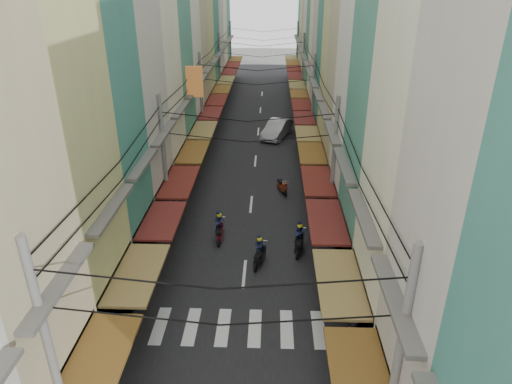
% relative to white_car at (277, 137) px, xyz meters
% --- Properties ---
extents(ground, '(160.00, 160.00, 0.00)m').
position_rel_white_car_xyz_m(ground, '(-1.83, -20.41, 0.00)').
color(ground, slate).
rests_on(ground, ground).
extents(road, '(10.00, 80.00, 0.02)m').
position_rel_white_car_xyz_m(road, '(-1.83, -0.41, 0.01)').
color(road, black).
rests_on(road, ground).
extents(sidewalk_left, '(3.00, 80.00, 0.06)m').
position_rel_white_car_xyz_m(sidewalk_left, '(-8.33, -0.41, 0.03)').
color(sidewalk_left, gray).
rests_on(sidewalk_left, ground).
extents(sidewalk_right, '(3.00, 80.00, 0.06)m').
position_rel_white_car_xyz_m(sidewalk_right, '(4.67, -0.41, 0.03)').
color(sidewalk_right, gray).
rests_on(sidewalk_right, ground).
extents(crosswalk, '(7.55, 2.40, 0.01)m').
position_rel_white_car_xyz_m(crosswalk, '(-1.83, -26.41, 0.03)').
color(crosswalk, silver).
rests_on(crosswalk, ground).
extents(building_row_left, '(7.80, 67.67, 23.70)m').
position_rel_white_car_xyz_m(building_row_left, '(-9.75, -3.85, 9.78)').
color(building_row_left, silver).
rests_on(building_row_left, ground).
extents(building_row_right, '(7.80, 68.98, 22.59)m').
position_rel_white_car_xyz_m(building_row_right, '(6.09, -3.96, 9.41)').
color(building_row_right, '#397E6F').
rests_on(building_row_right, ground).
extents(utility_poles, '(10.20, 66.13, 8.20)m').
position_rel_white_car_xyz_m(utility_poles, '(-1.83, -5.40, 6.59)').
color(utility_poles, slate).
rests_on(utility_poles, ground).
extents(white_car, '(6.15, 4.00, 2.02)m').
position_rel_white_car_xyz_m(white_car, '(0.00, 0.00, 0.00)').
color(white_car, silver).
rests_on(white_car, ground).
extents(bicycle, '(1.77, 1.13, 1.14)m').
position_rel_white_car_xyz_m(bicycle, '(5.29, -19.48, 0.00)').
color(bicycle, black).
rests_on(bicycle, ground).
extents(moving_scooters, '(5.10, 10.93, 1.92)m').
position_rel_white_car_xyz_m(moving_scooters, '(-0.89, -19.13, 0.56)').
color(moving_scooters, black).
rests_on(moving_scooters, ground).
extents(parked_scooters, '(12.98, 12.19, 1.01)m').
position_rel_white_car_xyz_m(parked_scooters, '(2.36, -24.27, 0.48)').
color(parked_scooters, black).
rests_on(parked_scooters, ground).
extents(pedestrians, '(12.31, 26.93, 2.25)m').
position_rel_white_car_xyz_m(pedestrians, '(-5.35, -19.06, 1.02)').
color(pedestrians, '#2A212C').
rests_on(pedestrians, ground).
extents(market_umbrella, '(2.56, 2.56, 2.70)m').
position_rel_white_car_xyz_m(market_umbrella, '(4.95, -22.59, 2.38)').
color(market_umbrella, '#B2B2B7').
rests_on(market_umbrella, ground).
extents(traffic_sign, '(0.10, 0.65, 2.96)m').
position_rel_white_car_xyz_m(traffic_sign, '(3.06, -19.41, 2.16)').
color(traffic_sign, slate).
rests_on(traffic_sign, ground).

